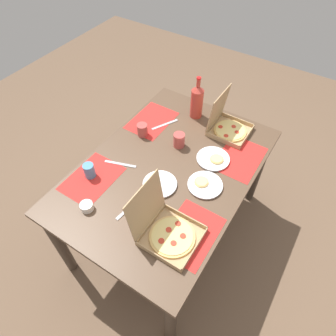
{
  "coord_description": "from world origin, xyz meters",
  "views": [
    {
      "loc": [
        -1.04,
        -0.66,
        2.21
      ],
      "look_at": [
        0.0,
        0.0,
        0.77
      ],
      "focal_mm": 32.01,
      "sensor_mm": 36.0,
      "label": 1
    }
  ],
  "objects_px": {
    "cup_spare": "(179,140)",
    "pizza_box_corner_right": "(167,230)",
    "pizza_box_edge_far": "(227,126)",
    "plate_near_left": "(213,159)",
    "plate_middle": "(205,185)",
    "condiment_bowl": "(87,207)",
    "cup_clear_right": "(89,171)",
    "cup_dark": "(142,130)",
    "soda_bottle": "(197,101)",
    "plate_far_right": "(160,184)"
  },
  "relations": [
    {
      "from": "cup_clear_right",
      "to": "cup_spare",
      "type": "bearing_deg",
      "value": -31.88
    },
    {
      "from": "cup_spare",
      "to": "condiment_bowl",
      "type": "distance_m",
      "value": 0.73
    },
    {
      "from": "pizza_box_edge_far",
      "to": "soda_bottle",
      "type": "distance_m",
      "value": 0.28
    },
    {
      "from": "plate_far_right",
      "to": "cup_dark",
      "type": "xyz_separation_m",
      "value": [
        0.31,
        0.35,
        0.04
      ]
    },
    {
      "from": "plate_far_right",
      "to": "soda_bottle",
      "type": "bearing_deg",
      "value": 11.19
    },
    {
      "from": "pizza_box_corner_right",
      "to": "cup_clear_right",
      "type": "relative_size",
      "value": 3.3
    },
    {
      "from": "plate_near_left",
      "to": "condiment_bowl",
      "type": "distance_m",
      "value": 0.84
    },
    {
      "from": "plate_far_right",
      "to": "cup_dark",
      "type": "height_order",
      "value": "cup_dark"
    },
    {
      "from": "plate_middle",
      "to": "pizza_box_edge_far",
      "type": "bearing_deg",
      "value": 10.77
    },
    {
      "from": "cup_clear_right",
      "to": "cup_spare",
      "type": "relative_size",
      "value": 0.98
    },
    {
      "from": "plate_near_left",
      "to": "cup_spare",
      "type": "bearing_deg",
      "value": 91.44
    },
    {
      "from": "cup_dark",
      "to": "cup_spare",
      "type": "xyz_separation_m",
      "value": [
        0.05,
        -0.27,
        0.0
      ]
    },
    {
      "from": "pizza_box_edge_far",
      "to": "pizza_box_corner_right",
      "type": "bearing_deg",
      "value": -174.95
    },
    {
      "from": "cup_dark",
      "to": "condiment_bowl",
      "type": "height_order",
      "value": "cup_dark"
    },
    {
      "from": "pizza_box_corner_right",
      "to": "condiment_bowl",
      "type": "height_order",
      "value": "pizza_box_corner_right"
    },
    {
      "from": "soda_bottle",
      "to": "plate_middle",
      "type": "bearing_deg",
      "value": -146.22
    },
    {
      "from": "pizza_box_edge_far",
      "to": "plate_near_left",
      "type": "distance_m",
      "value": 0.31
    },
    {
      "from": "plate_middle",
      "to": "plate_near_left",
      "type": "bearing_deg",
      "value": 13.28
    },
    {
      "from": "condiment_bowl",
      "to": "plate_far_right",
      "type": "bearing_deg",
      "value": -35.05
    },
    {
      "from": "pizza_box_edge_far",
      "to": "soda_bottle",
      "type": "relative_size",
      "value": 0.91
    },
    {
      "from": "soda_bottle",
      "to": "condiment_bowl",
      "type": "relative_size",
      "value": 4.42
    },
    {
      "from": "cup_clear_right",
      "to": "condiment_bowl",
      "type": "height_order",
      "value": "cup_clear_right"
    },
    {
      "from": "soda_bottle",
      "to": "cup_clear_right",
      "type": "distance_m",
      "value": 0.9
    },
    {
      "from": "pizza_box_edge_far",
      "to": "cup_dark",
      "type": "height_order",
      "value": "pizza_box_edge_far"
    },
    {
      "from": "cup_clear_right",
      "to": "cup_dark",
      "type": "height_order",
      "value": "cup_clear_right"
    },
    {
      "from": "plate_middle",
      "to": "condiment_bowl",
      "type": "xyz_separation_m",
      "value": [
        -0.5,
        0.48,
        0.01
      ]
    },
    {
      "from": "pizza_box_edge_far",
      "to": "plate_near_left",
      "type": "xyz_separation_m",
      "value": [
        -0.3,
        -0.05,
        -0.04
      ]
    },
    {
      "from": "cup_dark",
      "to": "condiment_bowl",
      "type": "xyz_separation_m",
      "value": [
        -0.67,
        -0.09,
        -0.02
      ]
    },
    {
      "from": "soda_bottle",
      "to": "pizza_box_edge_far",
      "type": "bearing_deg",
      "value": -96.15
    },
    {
      "from": "pizza_box_corner_right",
      "to": "soda_bottle",
      "type": "bearing_deg",
      "value": 20.26
    },
    {
      "from": "plate_middle",
      "to": "cup_spare",
      "type": "xyz_separation_m",
      "value": [
        0.21,
        0.31,
        0.04
      ]
    },
    {
      "from": "cup_spare",
      "to": "condiment_bowl",
      "type": "height_order",
      "value": "cup_spare"
    },
    {
      "from": "pizza_box_edge_far",
      "to": "cup_clear_right",
      "type": "relative_size",
      "value": 3.03
    },
    {
      "from": "cup_spare",
      "to": "pizza_box_corner_right",
      "type": "bearing_deg",
      "value": -154.42
    },
    {
      "from": "pizza_box_edge_far",
      "to": "cup_dark",
      "type": "bearing_deg",
      "value": 126.47
    },
    {
      "from": "plate_far_right",
      "to": "soda_bottle",
      "type": "xyz_separation_m",
      "value": [
        0.69,
        0.14,
        0.12
      ]
    },
    {
      "from": "pizza_box_corner_right",
      "to": "cup_spare",
      "type": "relative_size",
      "value": 3.22
    },
    {
      "from": "plate_middle",
      "to": "cup_clear_right",
      "type": "height_order",
      "value": "cup_clear_right"
    },
    {
      "from": "cup_spare",
      "to": "condiment_bowl",
      "type": "bearing_deg",
      "value": 166.2
    },
    {
      "from": "plate_middle",
      "to": "soda_bottle",
      "type": "xyz_separation_m",
      "value": [
        0.55,
        0.37,
        0.12
      ]
    },
    {
      "from": "plate_far_right",
      "to": "plate_middle",
      "type": "relative_size",
      "value": 0.98
    },
    {
      "from": "plate_near_left",
      "to": "plate_far_right",
      "type": "relative_size",
      "value": 1.03
    },
    {
      "from": "plate_near_left",
      "to": "condiment_bowl",
      "type": "height_order",
      "value": "condiment_bowl"
    },
    {
      "from": "pizza_box_edge_far",
      "to": "plate_far_right",
      "type": "distance_m",
      "value": 0.67
    },
    {
      "from": "cup_clear_right",
      "to": "cup_spare",
      "type": "height_order",
      "value": "cup_spare"
    },
    {
      "from": "pizza_box_edge_far",
      "to": "cup_clear_right",
      "type": "height_order",
      "value": "pizza_box_edge_far"
    },
    {
      "from": "condiment_bowl",
      "to": "cup_dark",
      "type": "bearing_deg",
      "value": 7.93
    },
    {
      "from": "pizza_box_edge_far",
      "to": "cup_spare",
      "type": "bearing_deg",
      "value": 145.72
    },
    {
      "from": "plate_far_right",
      "to": "plate_near_left",
      "type": "bearing_deg",
      "value": -26.5
    },
    {
      "from": "plate_near_left",
      "to": "plate_middle",
      "type": "relative_size",
      "value": 1.01
    }
  ]
}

